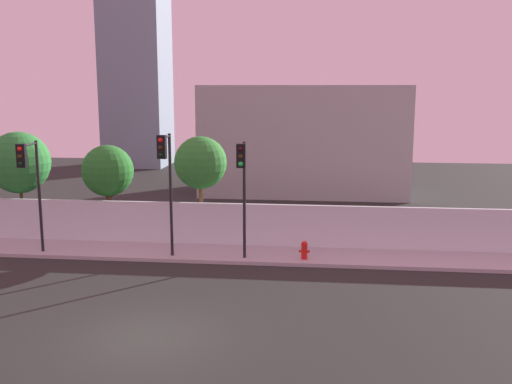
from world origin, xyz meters
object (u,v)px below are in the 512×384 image
at_px(traffic_light_left, 166,170).
at_px(fire_hydrant, 304,249).
at_px(roadside_tree_midleft, 108,171).
at_px(traffic_light_center, 243,176).
at_px(traffic_light_right, 30,173).
at_px(roadside_tree_midright, 201,163).
at_px(roadside_tree_leftmost, 19,163).

relative_size(traffic_light_left, fire_hydrant, 6.76).
xyz_separation_m(fire_hydrant, roadside_tree_midleft, (-8.96, 2.80, 2.59)).
height_order(traffic_light_center, fire_hydrant, traffic_light_center).
bearing_deg(fire_hydrant, traffic_light_center, -167.02).
relative_size(traffic_light_left, roadside_tree_midleft, 1.14).
bearing_deg(traffic_light_center, roadside_tree_midleft, 153.01).
bearing_deg(traffic_light_left, traffic_light_right, -176.26).
bearing_deg(fire_hydrant, roadside_tree_midright, 149.18).
bearing_deg(roadside_tree_midleft, traffic_light_left, -42.62).
bearing_deg(roadside_tree_midright, traffic_light_center, -55.34).
height_order(fire_hydrant, roadside_tree_leftmost, roadside_tree_leftmost).
distance_m(traffic_light_center, roadside_tree_midleft, 7.40).
bearing_deg(traffic_light_center, fire_hydrant, 12.98).
distance_m(traffic_light_right, roadside_tree_leftmost, 4.36).
bearing_deg(roadside_tree_leftmost, traffic_light_left, -22.99).
height_order(traffic_light_left, traffic_light_right, traffic_light_left).
bearing_deg(traffic_light_left, roadside_tree_midleft, 137.38).
height_order(traffic_light_left, roadside_tree_midright, traffic_light_left).
height_order(traffic_light_center, roadside_tree_leftmost, roadside_tree_leftmost).
bearing_deg(roadside_tree_leftmost, traffic_light_center, -17.29).
distance_m(traffic_light_left, fire_hydrant, 6.27).
bearing_deg(traffic_light_right, traffic_light_left, 3.74).
height_order(traffic_light_right, roadside_tree_leftmost, roadside_tree_leftmost).
bearing_deg(traffic_light_center, roadside_tree_midright, 124.66).
xyz_separation_m(traffic_light_left, roadside_tree_leftmost, (-7.77, 3.29, -0.26)).
distance_m(fire_hydrant, roadside_tree_midleft, 9.74).
distance_m(traffic_light_left, roadside_tree_leftmost, 8.44).
bearing_deg(traffic_light_right, traffic_light_center, 2.01).
distance_m(traffic_light_left, traffic_light_right, 5.40).
relative_size(roadside_tree_leftmost, roadside_tree_midleft, 1.13).
relative_size(fire_hydrant, roadside_tree_leftmost, 0.15).
distance_m(roadside_tree_leftmost, roadside_tree_midleft, 4.20).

